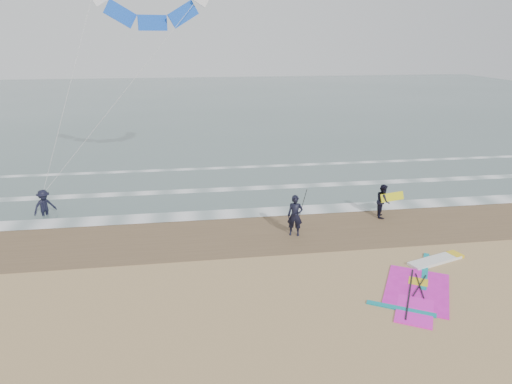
{
  "coord_description": "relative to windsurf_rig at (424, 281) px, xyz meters",
  "views": [
    {
      "loc": [
        -3.75,
        -12.53,
        8.26
      ],
      "look_at": [
        -1.17,
        5.0,
        2.2
      ],
      "focal_mm": 32.0,
      "sensor_mm": 36.0,
      "label": 1
    }
  ],
  "objects": [
    {
      "name": "ground",
      "position": [
        -4.22,
        -0.71,
        -0.03
      ],
      "size": [
        120.0,
        120.0,
        0.0
      ],
      "primitive_type": "plane",
      "color": "tan",
      "rests_on": "ground"
    },
    {
      "name": "sea_water",
      "position": [
        -4.22,
        47.29,
        -0.02
      ],
      "size": [
        120.0,
        80.0,
        0.02
      ],
      "primitive_type": "cube",
      "color": "#47605E",
      "rests_on": "ground"
    },
    {
      "name": "wet_sand_band",
      "position": [
        -4.22,
        5.29,
        -0.03
      ],
      "size": [
        120.0,
        5.0,
        0.01
      ],
      "primitive_type": "cube",
      "color": "brown",
      "rests_on": "ground"
    },
    {
      "name": "foam_waterline",
      "position": [
        -4.22,
        9.73,
        -0.0
      ],
      "size": [
        120.0,
        9.15,
        0.02
      ],
      "color": "white",
      "rests_on": "ground"
    },
    {
      "name": "windsurf_rig",
      "position": [
        0.0,
        0.0,
        0.0
      ],
      "size": [
        5.03,
        4.76,
        0.12
      ],
      "color": "white",
      "rests_on": "ground"
    },
    {
      "name": "person_standing",
      "position": [
        -3.63,
        4.64,
        0.88
      ],
      "size": [
        0.77,
        0.62,
        1.83
      ],
      "primitive_type": "imported",
      "rotation": [
        0.0,
        0.0,
        -0.31
      ],
      "color": "black",
      "rests_on": "ground"
    },
    {
      "name": "person_walking",
      "position": [
        1.02,
        6.14,
        0.78
      ],
      "size": [
        0.81,
        0.93,
        1.62
      ],
      "primitive_type": "imported",
      "rotation": [
        0.0,
        0.0,
        1.28
      ],
      "color": "black",
      "rests_on": "ground"
    },
    {
      "name": "person_wading",
      "position": [
        -15.07,
        8.6,
        0.81
      ],
      "size": [
        1.23,
        1.17,
        1.68
      ],
      "primitive_type": "imported",
      "rotation": [
        0.0,
        0.0,
        0.7
      ],
      "color": "black",
      "rests_on": "ground"
    },
    {
      "name": "held_pole",
      "position": [
        -3.33,
        4.64,
        1.31
      ],
      "size": [
        0.17,
        0.86,
        1.82
      ],
      "color": "black",
      "rests_on": "ground"
    },
    {
      "name": "carried_kiteboard",
      "position": [
        1.42,
        6.04,
        1.0
      ],
      "size": [
        1.3,
        0.51,
        0.39
      ],
      "color": "yellow",
      "rests_on": "ground"
    },
    {
      "name": "surf_kite",
      "position": [
        -9.62,
        12.28,
        9.65
      ],
      "size": [
        8.92,
        3.98,
        10.25
      ],
      "color": "white",
      "rests_on": "ground"
    }
  ]
}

